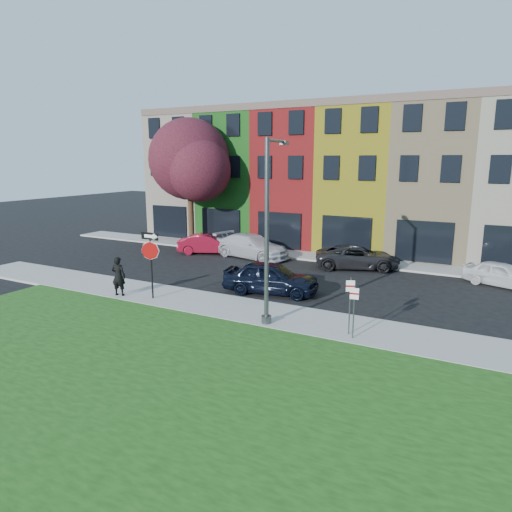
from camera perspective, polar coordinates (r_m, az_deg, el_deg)
The scene contains 15 objects.
ground at distance 17.53m, azimuth -4.87°, elevation -10.00°, with size 120.00×120.00×0.00m, color black.
sidewalk_near at distance 19.12m, azimuth 5.17°, elevation -7.90°, with size 40.00×3.00×0.12m, color gray.
sidewalk_far at distance 31.66m, azimuth 5.28°, elevation 0.12°, with size 40.00×2.40×0.12m, color gray.
rowhouse_block at distance 36.65m, azimuth 9.96°, elevation 9.39°, with size 30.00×10.12×10.00m.
stop_sign at distance 21.63m, azimuth -13.06°, elevation 0.52°, with size 1.05×0.13×3.15m.
man at distance 22.82m, azimuth -16.81°, elevation -2.42°, with size 0.79×0.62×1.90m, color black.
sedan_near at distance 22.64m, azimuth 1.87°, elevation -2.71°, with size 4.98×2.66×1.61m, color black.
parked_car_red at distance 32.36m, azimuth -6.01°, elevation 1.51°, with size 4.44×3.03×1.39m, color maroon.
parked_car_silver at distance 30.84m, azimuth -0.55°, elevation 1.24°, with size 5.77×3.15×1.59m, color silver.
parked_car_dark at distance 28.47m, azimuth 12.55°, elevation -0.15°, with size 5.53×3.92×1.40m, color black.
parked_car_white at distance 27.12m, azimuth 28.41°, elevation -2.04°, with size 4.13×2.83×1.31m, color silver.
street_lamp at distance 17.78m, azimuth 1.60°, elevation 2.99°, with size 0.61×2.57×7.24m.
parking_sign_a at distance 16.96m, azimuth 12.14°, elevation -6.06°, with size 0.32×0.10×1.98m.
parking_sign_b at distance 17.27m, azimuth 11.66°, elevation -5.33°, with size 0.30×0.16×2.19m.
tree_purple at distance 35.04m, azimuth -8.10°, elevation 11.63°, with size 7.24×6.34×9.45m.
Camera 1 is at (8.89, -13.61, 6.56)m, focal length 32.00 mm.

